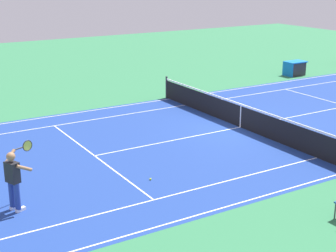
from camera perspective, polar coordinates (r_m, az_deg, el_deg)
ground_plane at (r=20.96m, az=8.06°, el=-0.13°), size 60.00×60.00×0.00m
court_slab at (r=20.96m, az=8.06°, el=-0.13°), size 24.20×11.40×0.00m
court_line_markings at (r=20.96m, az=8.06°, el=-0.12°), size 23.85×11.05×0.01m
tennis_net at (r=20.82m, az=8.12°, el=1.16°), size 0.10×11.70×1.08m
tennis_player_near at (r=14.02m, az=-16.81°, el=-5.55°), size 0.94×0.91×1.70m
tennis_ball at (r=15.64m, az=-1.97°, el=-5.94°), size 0.07×0.07×0.07m
equipment_cart_tarped at (r=31.85m, az=13.94°, el=6.28°), size 1.25×0.84×0.85m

